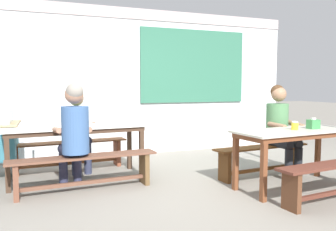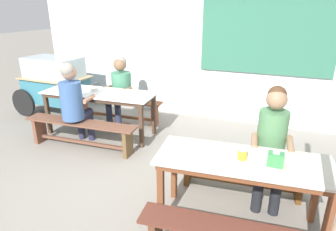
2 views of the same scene
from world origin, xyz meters
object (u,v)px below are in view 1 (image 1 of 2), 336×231
at_px(person_right_near_table, 280,124).
at_px(person_left_back_turned, 74,130).
at_px(soup_bowl, 64,125).
at_px(dining_table_near, 295,136).
at_px(bench_near_front, 335,175).
at_px(person_center_facing, 77,124).
at_px(bench_far_front, 85,167).
at_px(condiment_jar, 295,126).
at_px(dining_table_far, 76,131).
at_px(bench_near_back, 262,157).
at_px(tissue_box, 313,124).
at_px(bench_far_back, 69,151).

height_order(person_right_near_table, person_left_back_turned, person_left_back_turned).
relative_size(person_left_back_turned, soup_bowl, 9.49).
bearing_deg(dining_table_near, person_left_back_turned, 161.98).
distance_m(bench_near_front, person_center_facing, 3.61).
bearing_deg(bench_far_front, condiment_jar, -17.95).
distance_m(dining_table_far, soup_bowl, 0.19).
height_order(bench_near_back, tissue_box, tissue_box).
height_order(bench_far_back, person_right_near_table, person_right_near_table).
height_order(bench_near_back, person_right_near_table, person_right_near_table).
bearing_deg(bench_far_front, bench_near_front, -28.58).
height_order(bench_far_back, bench_near_front, same).
bearing_deg(dining_table_far, condiment_jar, -28.98).
xyz_separation_m(bench_near_front, person_right_near_table, (0.17, 1.16, 0.45)).
distance_m(bench_far_back, soup_bowl, 0.73).
bearing_deg(person_center_facing, bench_near_back, -29.16).
relative_size(dining_table_far, person_left_back_turned, 1.44).
bearing_deg(soup_bowl, tissue_box, -26.31).
bearing_deg(bench_far_back, soup_bowl, -101.81).
relative_size(bench_far_front, bench_near_front, 1.14).
relative_size(bench_far_back, soup_bowl, 12.57).
bearing_deg(bench_far_front, person_center_facing, 87.79).
relative_size(bench_near_front, soup_bowl, 11.30).
distance_m(dining_table_near, soup_bowl, 3.08).
xyz_separation_m(bench_near_back, person_center_facing, (-2.42, 1.35, 0.43)).
distance_m(bench_near_front, person_right_near_table, 1.25).
bearing_deg(bench_near_back, condiment_jar, -85.55).
bearing_deg(bench_far_back, bench_far_front, -86.29).
distance_m(bench_far_back, bench_near_front, 3.71).
relative_size(dining_table_far, tissue_box, 13.51).
relative_size(dining_table_far, person_right_near_table, 1.47).
bearing_deg(dining_table_near, dining_table_far, 151.22).
distance_m(dining_table_near, tissue_box, 0.32).
xyz_separation_m(bench_near_front, tissue_box, (0.22, 0.59, 0.51)).
bearing_deg(bench_far_back, person_right_near_table, -27.11).
relative_size(dining_table_far, person_center_facing, 1.54).
distance_m(dining_table_far, bench_far_front, 0.71).
xyz_separation_m(person_center_facing, person_right_near_table, (2.70, -1.39, 0.02)).
relative_size(person_center_facing, person_left_back_turned, 0.94).
bearing_deg(soup_bowl, bench_near_back, -18.21).
bearing_deg(bench_far_back, bench_near_front, -44.41).
relative_size(bench_far_back, person_right_near_table, 1.35).
height_order(bench_far_back, person_center_facing, person_center_facing).
distance_m(bench_far_front, bench_near_front, 2.93).
bearing_deg(person_center_facing, dining_table_far, -98.71).
relative_size(person_center_facing, person_right_near_table, 0.95).
bearing_deg(person_left_back_turned, tissue_box, -16.56).
distance_m(bench_far_front, person_right_near_table, 2.79).
xyz_separation_m(bench_near_back, person_right_near_table, (0.28, -0.04, 0.46)).
bearing_deg(condiment_jar, dining_table_near, 26.26).
bearing_deg(person_right_near_table, person_left_back_turned, 174.08).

